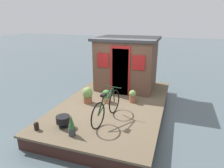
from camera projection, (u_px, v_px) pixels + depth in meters
name	position (u px, v px, depth m)	size (l,w,h in m)	color
ground_plane	(114.00, 113.00, 6.94)	(60.00, 60.00, 0.00)	#4C5B60
houseboat_deck	(114.00, 107.00, 6.87)	(5.51, 3.31, 0.42)	brown
houseboat_cabin	(127.00, 63.00, 7.97)	(2.01, 2.38, 2.01)	brown
bicycle	(107.00, 107.00, 5.49)	(1.70, 0.50, 0.85)	black
potted_plant_succulent	(72.00, 126.00, 4.78)	(0.17, 0.17, 0.55)	#38383D
potted_plant_sage	(133.00, 96.00, 6.71)	(0.23, 0.23, 0.43)	#935138
potted_plant_basil	(106.00, 96.00, 6.73)	(0.30, 0.30, 0.43)	#C6754C
potted_plant_rosemary	(88.00, 95.00, 6.65)	(0.34, 0.34, 0.55)	#935138
charcoal_grill	(63.00, 120.00, 5.20)	(0.36, 0.36, 0.30)	black
mooring_bollard	(36.00, 126.00, 5.06)	(0.13, 0.13, 0.22)	black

